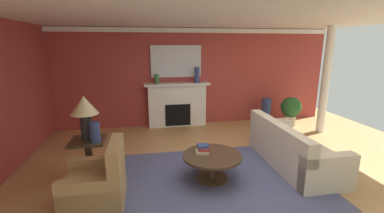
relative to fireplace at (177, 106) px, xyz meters
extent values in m
plane|color=tan|center=(0.46, -2.93, -0.58)|extent=(9.70, 9.70, 0.00)
cube|color=#9E3833|center=(0.46, 0.21, 0.77)|extent=(8.06, 0.12, 2.71)
cube|color=white|center=(0.46, -2.63, 2.16)|extent=(8.06, 6.76, 0.06)
cube|color=white|center=(0.46, 0.13, 2.05)|extent=(8.06, 0.08, 0.12)
cube|color=#4C517A|center=(0.19, -3.08, -0.58)|extent=(3.63, 2.50, 0.01)
cube|color=white|center=(0.00, 0.01, 0.00)|extent=(1.60, 0.25, 1.17)
cube|color=black|center=(0.00, -0.01, -0.23)|extent=(0.70, 0.26, 0.60)
cube|color=white|center=(0.00, -0.02, 0.62)|extent=(1.80, 0.35, 0.06)
cube|color=silver|center=(0.00, 0.12, 1.23)|extent=(1.39, 0.04, 0.86)
cube|color=beige|center=(1.86, -2.83, -0.36)|extent=(0.91, 2.11, 0.45)
cube|color=beige|center=(1.51, -2.83, 0.07)|extent=(0.21, 2.10, 0.40)
cube|color=beige|center=(1.86, -3.78, -0.27)|extent=(0.90, 0.21, 0.62)
cube|color=beige|center=(1.87, -1.88, -0.27)|extent=(0.90, 0.21, 0.62)
cube|color=#9E7A4C|center=(-1.63, -3.52, -0.36)|extent=(0.80, 0.80, 0.44)
cube|color=#9E7A4C|center=(-1.31, -3.52, 0.11)|extent=(0.16, 0.80, 0.51)
cube|color=#9E7A4C|center=(-1.63, -3.19, -0.28)|extent=(0.80, 0.14, 0.60)
cube|color=#9E7A4C|center=(-1.63, -3.85, -0.28)|extent=(0.80, 0.14, 0.60)
cylinder|color=#3D2D1E|center=(0.19, -3.08, -0.15)|extent=(1.00, 1.00, 0.04)
cylinder|color=#3D2D1E|center=(0.19, -3.08, -0.38)|extent=(0.12, 0.12, 0.41)
cylinder|color=#3D2D1E|center=(0.19, -3.08, -0.57)|extent=(0.56, 0.56, 0.03)
cube|color=#3D2D1E|center=(-1.86, -2.66, 0.10)|extent=(0.56, 0.56, 0.04)
cube|color=#3D2D1E|center=(-1.86, -2.66, -0.25)|extent=(0.10, 0.10, 0.66)
cube|color=#3D2D1E|center=(-1.86, -2.66, -0.56)|extent=(0.45, 0.45, 0.04)
cylinder|color=black|center=(-1.86, -2.66, 0.34)|extent=(0.18, 0.18, 0.45)
cone|color=#C6B284|center=(-1.86, -2.66, 0.72)|extent=(0.44, 0.44, 0.30)
cylinder|color=navy|center=(0.55, -0.05, 0.86)|extent=(0.13, 0.13, 0.43)
cylinder|color=navy|center=(-1.71, -2.78, 0.29)|extent=(0.17, 0.17, 0.33)
cylinder|color=navy|center=(2.55, -0.30, -0.20)|extent=(0.27, 0.27, 0.76)
cylinder|color=#33703D|center=(-0.55, -0.05, 0.78)|extent=(0.12, 0.12, 0.26)
cube|color=tan|center=(0.05, -2.98, -0.11)|extent=(0.26, 0.24, 0.05)
cube|color=maroon|center=(0.08, -2.97, -0.06)|extent=(0.22, 0.20, 0.05)
cube|color=navy|center=(0.06, -2.95, -0.02)|extent=(0.19, 0.17, 0.04)
cylinder|color=#BCB29E|center=(3.15, -0.58, -0.43)|extent=(0.32, 0.32, 0.30)
sphere|color=#28602D|center=(3.15, -0.58, -0.03)|extent=(0.56, 0.56, 0.56)
cylinder|color=white|center=(3.66, -1.19, 0.77)|extent=(0.20, 0.20, 2.71)
camera|label=1|loc=(-0.87, -6.94, 1.67)|focal=23.94mm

